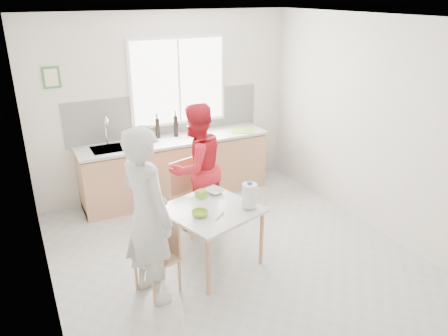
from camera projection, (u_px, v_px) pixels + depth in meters
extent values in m
plane|color=#B7B7B2|center=(236.00, 259.00, 5.15)|extent=(4.50, 4.50, 0.00)
plane|color=silver|center=(166.00, 106.00, 6.51)|extent=(4.00, 0.00, 4.00)
plane|color=silver|center=(404.00, 260.00, 2.78)|extent=(4.00, 0.00, 4.00)
plane|color=silver|center=(36.00, 187.00, 3.82)|extent=(0.00, 4.50, 4.50)
plane|color=silver|center=(378.00, 128.00, 5.47)|extent=(0.00, 4.50, 4.50)
plane|color=white|center=(239.00, 18.00, 4.13)|extent=(4.50, 4.50, 0.00)
cube|color=white|center=(178.00, 81.00, 6.45)|extent=(1.50, 0.03, 1.30)
cube|color=white|center=(179.00, 82.00, 6.43)|extent=(1.40, 0.02, 1.20)
cube|color=white|center=(179.00, 82.00, 6.43)|extent=(0.03, 0.03, 1.20)
cube|color=white|center=(167.00, 114.00, 6.55)|extent=(3.00, 0.02, 0.65)
cube|color=#387C3C|center=(51.00, 77.00, 5.65)|extent=(0.22, 0.02, 0.28)
cube|color=beige|center=(51.00, 78.00, 5.64)|extent=(0.16, 0.01, 0.22)
cube|color=tan|center=(176.00, 170.00, 6.61)|extent=(2.80, 0.60, 0.86)
cube|color=#3F3326|center=(177.00, 192.00, 6.75)|extent=(2.80, 0.54, 0.10)
cube|color=silver|center=(175.00, 140.00, 6.43)|extent=(2.84, 0.64, 0.04)
cube|color=#A5A5AA|center=(110.00, 149.00, 6.03)|extent=(0.50, 0.40, 0.03)
cylinder|color=silver|center=(106.00, 133.00, 6.09)|extent=(0.02, 0.02, 0.36)
torus|color=silver|center=(106.00, 122.00, 5.97)|extent=(0.02, 0.18, 0.18)
cube|color=silver|center=(211.00, 210.00, 4.83)|extent=(1.15, 1.15, 0.04)
cylinder|color=tan|center=(208.00, 268.00, 4.44)|extent=(0.05, 0.05, 0.65)
cylinder|color=tan|center=(161.00, 238.00, 4.98)|extent=(0.05, 0.05, 0.65)
cylinder|color=tan|center=(261.00, 239.00, 4.95)|extent=(0.05, 0.05, 0.65)
cylinder|color=tan|center=(214.00, 214.00, 5.50)|extent=(0.05, 0.05, 0.65)
cube|color=tan|center=(157.00, 258.00, 4.46)|extent=(0.47, 0.47, 0.04)
cube|color=tan|center=(169.00, 234.00, 4.49)|extent=(0.13, 0.35, 0.39)
cylinder|color=tan|center=(136.00, 275.00, 4.54)|extent=(0.03, 0.03, 0.39)
cylinder|color=tan|center=(154.00, 289.00, 4.33)|extent=(0.03, 0.03, 0.39)
cylinder|color=tan|center=(161.00, 263.00, 4.75)|extent=(0.03, 0.03, 0.39)
cylinder|color=tan|center=(180.00, 276.00, 4.53)|extent=(0.03, 0.03, 0.39)
cube|color=tan|center=(192.00, 198.00, 5.64)|extent=(0.54, 0.54, 0.04)
cube|color=tan|center=(182.00, 176.00, 5.68)|extent=(0.40, 0.15, 0.45)
cylinder|color=tan|center=(191.00, 224.00, 5.49)|extent=(0.04, 0.04, 0.44)
cylinder|color=tan|center=(213.00, 214.00, 5.73)|extent=(0.04, 0.04, 0.44)
cylinder|color=tan|center=(173.00, 214.00, 5.74)|extent=(0.04, 0.04, 0.44)
cylinder|color=tan|center=(195.00, 205.00, 5.98)|extent=(0.04, 0.04, 0.44)
imported|color=silver|center=(147.00, 216.00, 4.22)|extent=(0.62, 0.77, 1.84)
imported|color=red|center=(196.00, 168.00, 5.58)|extent=(0.97, 0.85, 1.68)
imported|color=#85B72A|center=(200.00, 214.00, 4.65)|extent=(0.23, 0.23, 0.06)
imported|color=white|center=(215.00, 191.00, 5.17)|extent=(0.25, 0.25, 0.05)
cylinder|color=white|center=(249.00, 195.00, 4.78)|extent=(0.16, 0.16, 0.26)
cylinder|color=blue|center=(250.00, 183.00, 4.73)|extent=(0.05, 0.05, 0.03)
torus|color=white|center=(256.00, 192.00, 4.81)|extent=(0.13, 0.06, 0.13)
cube|color=#76BA2B|center=(201.00, 194.00, 5.06)|extent=(0.13, 0.13, 0.09)
cylinder|color=#A5A5AA|center=(219.00, 217.00, 4.62)|extent=(0.13, 0.11, 0.01)
cube|color=#86C62D|center=(242.00, 131.00, 6.76)|extent=(0.42, 0.37, 0.01)
cylinder|color=black|center=(176.00, 126.00, 6.47)|extent=(0.07, 0.07, 0.32)
cylinder|color=black|center=(158.00, 128.00, 6.41)|extent=(0.07, 0.07, 0.30)
cylinder|color=#995221|center=(189.00, 131.00, 6.51)|extent=(0.06, 0.06, 0.16)
imported|color=#999999|center=(138.00, 136.00, 6.25)|extent=(0.09, 0.09, 0.19)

